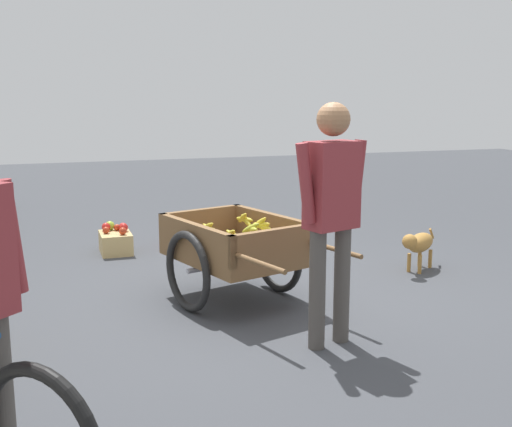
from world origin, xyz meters
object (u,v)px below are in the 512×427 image
fruit_cart (236,249)px  plastic_bucket (177,234)px  dog (419,243)px  apple_crate (116,241)px  vendor_person (332,203)px

fruit_cart → plastic_bucket: bearing=1.6°
fruit_cart → dog: fruit_cart is taller
fruit_cart → apple_crate: bearing=20.9°
dog → apple_crate: bearing=58.4°
plastic_bucket → fruit_cart: bearing=-178.4°
fruit_cart → vendor_person: vendor_person is taller
fruit_cart → dog: 1.96m
vendor_person → plastic_bucket: size_ratio=5.98×
dog → plastic_bucket: 2.66m
vendor_person → plastic_bucket: (3.18, 0.39, -0.85)m
dog → apple_crate: size_ratio=1.29×
vendor_person → apple_crate: size_ratio=3.69×
fruit_cart → vendor_person: bearing=-163.3°
dog → apple_crate: (1.65, 2.68, -0.14)m
vendor_person → dog: size_ratio=2.85×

